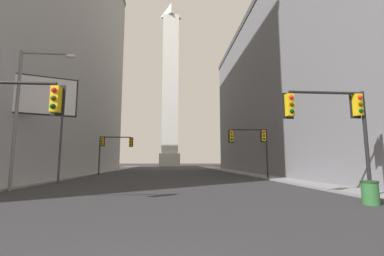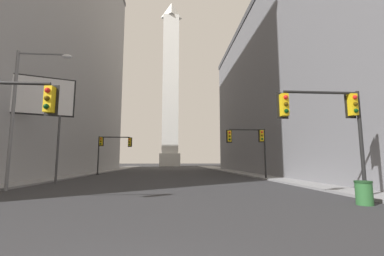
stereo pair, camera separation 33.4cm
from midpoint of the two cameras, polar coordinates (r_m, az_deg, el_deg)
sidewalk_left at (r=37.74m, az=-24.51°, el=-9.36°), size 5.00×108.45×0.15m
sidewalk_right at (r=37.44m, az=14.00°, el=-9.82°), size 5.00×108.45×0.15m
building_right at (r=42.50m, az=31.23°, el=8.36°), size 25.95×54.64×25.10m
obelisk at (r=97.64m, az=-4.66°, el=9.71°), size 7.33×7.33×63.21m
traffic_light_near_right at (r=14.61m, az=29.28°, el=2.34°), size 4.35×0.51×5.33m
traffic_light_mid_left at (r=37.08m, az=-17.46°, el=-3.72°), size 4.67×0.53×5.21m
traffic_light_mid_right at (r=26.54m, az=13.45°, el=-2.82°), size 4.08×0.51×5.07m
street_lamp at (r=19.68m, az=-33.09°, el=4.69°), size 3.52×0.36×8.99m
trash_bin at (r=13.24m, az=34.51°, el=-11.78°), size 0.69×0.69×0.99m
billboard_sign at (r=24.78m, az=-32.02°, el=5.82°), size 6.33×2.48×8.84m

